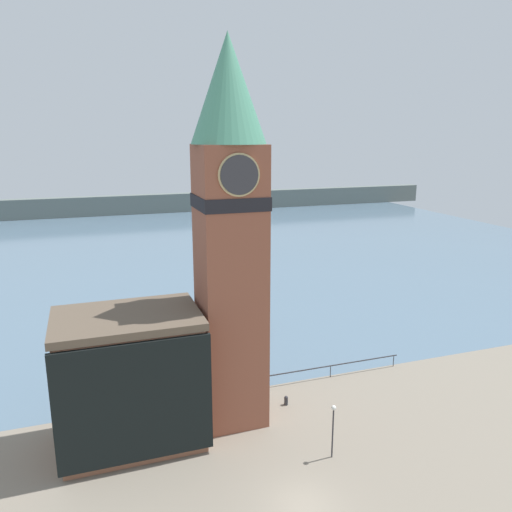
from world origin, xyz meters
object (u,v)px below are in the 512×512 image
(clock_tower, at_px, (230,229))
(lamp_post, at_px, (333,421))
(mooring_bollard_near, at_px, (286,400))
(boat_near, at_px, (238,330))
(pier_building, at_px, (131,379))

(clock_tower, relative_size, lamp_post, 7.19)
(clock_tower, height_order, mooring_bollard_near, clock_tower)
(boat_near, bearing_deg, lamp_post, -113.96)
(clock_tower, xyz_separation_m, lamp_post, (4.78, -6.70, -11.59))
(pier_building, distance_m, mooring_bollard_near, 12.38)
(clock_tower, xyz_separation_m, boat_near, (5.04, 14.91, -13.66))
(clock_tower, xyz_separation_m, mooring_bollard_near, (4.43, 0.27, -13.81))
(mooring_bollard_near, xyz_separation_m, lamp_post, (0.35, -6.97, 2.22))
(lamp_post, bearing_deg, clock_tower, 125.53)
(pier_building, height_order, mooring_bollard_near, pier_building)
(clock_tower, height_order, pier_building, clock_tower)
(pier_building, distance_m, lamp_post, 13.60)
(mooring_bollard_near, bearing_deg, clock_tower, -176.49)
(lamp_post, bearing_deg, mooring_bollard_near, 92.88)
(lamp_post, bearing_deg, pier_building, 152.82)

